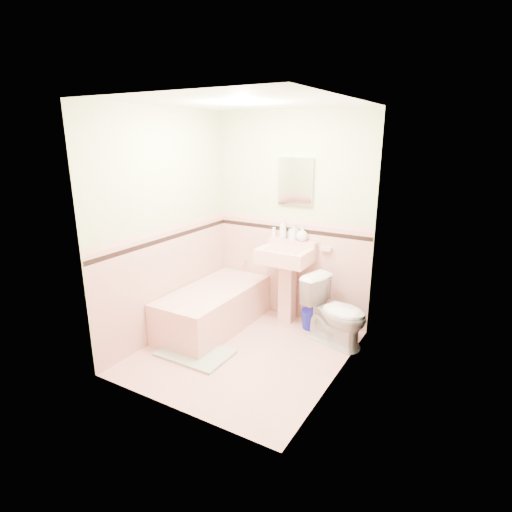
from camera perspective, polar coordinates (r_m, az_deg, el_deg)
The scene contains 32 objects.
floor at distance 4.50m, azimuth -1.65°, elevation -13.12°, with size 2.20×2.20×0.00m, color #E5A496.
ceiling at distance 3.92m, azimuth -1.96°, elevation 20.57°, with size 2.20×2.20×0.00m, color white.
wall_back at distance 4.97m, azimuth 4.96°, elevation 5.17°, with size 2.50×2.50×0.00m, color #F7E6CA.
wall_front at distance 3.18m, azimuth -12.32°, elevation -1.64°, with size 2.50×2.50×0.00m, color #F7E6CA.
wall_left at distance 4.62m, azimuth -12.40°, elevation 3.98°, with size 2.50×2.50×0.00m, color #F7E6CA.
wall_right at distance 3.62m, azimuth 11.79°, elevation 0.57°, with size 2.50×2.50×0.00m, color #F7E6CA.
wainscot_back at distance 5.13m, azimuth 4.72°, elevation -1.99°, with size 2.00×2.00×0.00m, color #E7A99B.
wainscot_front at distance 3.45m, azimuth -11.52°, elevation -11.91°, with size 2.00×2.00×0.00m, color #E7A99B.
wainscot_left at distance 4.79m, azimuth -11.82°, elevation -3.63°, with size 2.20×2.20×0.00m, color #E7A99B.
wainscot_right at distance 3.84m, azimuth 11.05°, elevation -8.77°, with size 2.20×2.20×0.00m, color #E7A99B.
accent_back at distance 4.98m, azimuth 4.83°, elevation 3.67°, with size 2.00×2.00×0.00m, color black.
accent_front at distance 3.24m, azimuth -11.97°, elevation -3.74°, with size 2.00×2.00×0.00m, color black.
accent_left at distance 4.64m, azimuth -12.13°, elevation 2.40°, with size 2.20×2.20×0.00m, color black.
accent_right at distance 3.66m, azimuth 11.40°, elevation -1.35°, with size 2.20×2.20×0.00m, color black.
cap_back at distance 4.96m, azimuth 4.86°, elevation 4.80°, with size 2.00×2.00×0.00m, color #E59A91.
cap_front at distance 3.21m, azimuth -12.07°, elevation -2.06°, with size 2.00×2.00×0.00m, color #E59A91.
cap_left at distance 4.62m, azimuth -12.21°, elevation 3.60°, with size 2.20×2.20×0.00m, color #E59A91.
cap_right at distance 3.63m, azimuth 11.49°, elevation 0.15°, with size 2.20×2.20×0.00m, color #E59A91.
bathtub at distance 4.96m, azimuth -5.89°, elevation -7.35°, with size 0.70×1.50×0.45m, color #E0A497.
tub_faucet at distance 5.37m, azimuth -1.51°, elevation -0.73°, with size 0.04×0.04×0.12m, color silver.
sink at distance 4.96m, azimuth 4.06°, elevation -4.19°, with size 0.60×0.50×0.95m, color #E0A497, non-canonical shape.
sink_faucet at distance 4.93m, azimuth 4.89°, elevation 1.50°, with size 0.02×0.02×0.10m, color silver.
medicine_cabinet at distance 4.86m, azimuth 5.47°, elevation 10.26°, with size 0.43×0.04×0.54m, color white.
soap_dish at distance 4.83m, azimuth 9.70°, elevation 0.99°, with size 0.12×0.07×0.04m, color #E0A497.
soap_bottle_left at distance 4.98m, azimuth 3.77°, elevation 3.79°, with size 0.09×0.09×0.23m, color #B2B2B2.
soap_bottle_mid at distance 4.92m, azimuth 5.27°, elevation 3.37°, with size 0.09×0.09×0.19m, color #B2B2B2.
soap_bottle_right at distance 4.88m, azimuth 6.41°, elevation 3.12°, with size 0.14×0.14×0.17m, color #B2B2B2.
tube at distance 5.05m, azimuth 2.51°, elevation 3.32°, with size 0.04×0.04×0.12m, color white.
toilet at distance 4.59m, azimuth 11.01°, elevation -7.63°, with size 0.41×0.72×0.74m, color white.
bucket at distance 4.98m, azimuth 7.59°, elevation -8.67°, with size 0.23×0.23×0.23m, color #11149A, non-canonical shape.
bath_mat at distance 4.48m, azimuth -8.49°, elevation -13.18°, with size 0.74×0.49×0.03m, color #99A68B.
shoe at distance 4.43m, azimuth -9.08°, elevation -12.98°, with size 0.14×0.07×0.06m, color #BF1E59.
Camera 1 is at (2.07, -3.31, 2.22)m, focal length 28.83 mm.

